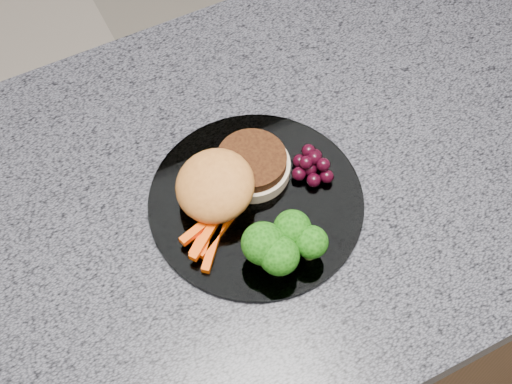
# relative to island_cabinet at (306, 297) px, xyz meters

# --- Properties ---
(island_cabinet) EXTENTS (1.20, 0.60, 0.86)m
(island_cabinet) POSITION_rel_island_cabinet_xyz_m (0.00, 0.00, 0.00)
(island_cabinet) COLOR #55331D
(island_cabinet) RESTS_ON ground
(countertop) EXTENTS (1.20, 0.60, 0.04)m
(countertop) POSITION_rel_island_cabinet_xyz_m (0.00, 0.00, 0.45)
(countertop) COLOR #50505A
(countertop) RESTS_ON island_cabinet
(plate) EXTENTS (0.26, 0.26, 0.01)m
(plate) POSITION_rel_island_cabinet_xyz_m (-0.12, -0.03, 0.47)
(plate) COLOR white
(plate) RESTS_ON countertop
(burger) EXTENTS (0.18, 0.14, 0.05)m
(burger) POSITION_rel_island_cabinet_xyz_m (-0.14, 0.00, 0.50)
(burger) COLOR #CBB18F
(burger) RESTS_ON plate
(carrot_sticks) EXTENTS (0.07, 0.07, 0.02)m
(carrot_sticks) POSITION_rel_island_cabinet_xyz_m (-0.19, -0.05, 0.48)
(carrot_sticks) COLOR #FB4D04
(carrot_sticks) RESTS_ON plate
(broccoli) EXTENTS (0.09, 0.07, 0.06)m
(broccoli) POSITION_rel_island_cabinet_xyz_m (-0.13, -0.11, 0.51)
(broccoli) COLOR #5A832F
(broccoli) RESTS_ON plate
(grape_bunch) EXTENTS (0.05, 0.05, 0.03)m
(grape_bunch) POSITION_rel_island_cabinet_xyz_m (-0.04, -0.02, 0.49)
(grape_bunch) COLOR black
(grape_bunch) RESTS_ON plate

